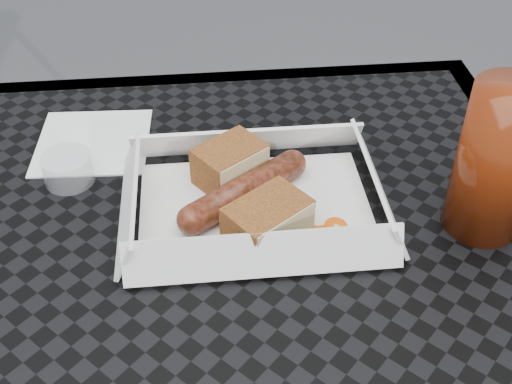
# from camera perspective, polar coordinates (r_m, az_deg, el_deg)

# --- Properties ---
(patio_table) EXTENTS (0.80, 0.80, 0.74)m
(patio_table) POSITION_cam_1_polar(r_m,az_deg,el_deg) (0.59, -8.89, -16.38)
(patio_table) COLOR black
(patio_table) RESTS_ON ground
(food_tray) EXTENTS (0.22, 0.15, 0.00)m
(food_tray) POSITION_cam_1_polar(r_m,az_deg,el_deg) (0.62, -0.09, -1.38)
(food_tray) COLOR white
(food_tray) RESTS_ON patio_table
(bratwurst) EXTENTS (0.13, 0.10, 0.03)m
(bratwurst) POSITION_cam_1_polar(r_m,az_deg,el_deg) (0.61, -1.03, 0.13)
(bratwurst) COLOR maroon
(bratwurst) RESTS_ON food_tray
(bread_near) EXTENTS (0.08, 0.08, 0.04)m
(bread_near) POSITION_cam_1_polar(r_m,az_deg,el_deg) (0.64, -2.35, 2.51)
(bread_near) COLOR brown
(bread_near) RESTS_ON food_tray
(bread_far) EXTENTS (0.09, 0.08, 0.04)m
(bread_far) POSITION_cam_1_polar(r_m,az_deg,el_deg) (0.58, 1.02, -2.53)
(bread_far) COLOR brown
(bread_far) RESTS_ON food_tray
(veg_garnish) EXTENTS (0.03, 0.03, 0.00)m
(veg_garnish) POSITION_cam_1_polar(r_m,az_deg,el_deg) (0.59, 6.44, -3.81)
(veg_garnish) COLOR #DA4F09
(veg_garnish) RESTS_ON food_tray
(napkin) EXTENTS (0.13, 0.13, 0.00)m
(napkin) POSITION_cam_1_polar(r_m,az_deg,el_deg) (0.73, -14.27, 4.33)
(napkin) COLOR white
(napkin) RESTS_ON patio_table
(condiment_cup_empty) EXTENTS (0.05, 0.05, 0.03)m
(condiment_cup_empty) POSITION_cam_1_polar(r_m,az_deg,el_deg) (0.67, -16.38, 2.00)
(condiment_cup_empty) COLOR silver
(condiment_cup_empty) RESTS_ON patio_table
(drink_glass) EXTENTS (0.07, 0.07, 0.15)m
(drink_glass) POSITION_cam_1_polar(r_m,az_deg,el_deg) (0.60, 20.62, 2.56)
(drink_glass) COLOR #5B1B07
(drink_glass) RESTS_ON patio_table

